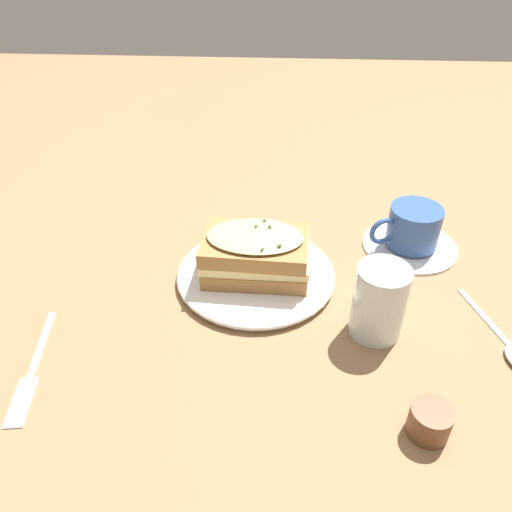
{
  "coord_description": "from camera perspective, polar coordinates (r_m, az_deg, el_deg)",
  "views": [
    {
      "loc": [
        0.01,
        -0.56,
        0.47
      ],
      "look_at": [
        -0.03,
        0.02,
        0.04
      ],
      "focal_mm": 35.0,
      "sensor_mm": 36.0,
      "label": 1
    }
  ],
  "objects": [
    {
      "name": "teacup_with_saucer",
      "position": [
        0.83,
        17.38,
        2.69
      ],
      "size": [
        0.15,
        0.15,
        0.07
      ],
      "rotation": [
        0.0,
        0.0,
        3.48
      ],
      "color": "white",
      "rests_on": "ground_plane"
    },
    {
      "name": "sandwich",
      "position": [
        0.71,
        -0.05,
        0.31
      ],
      "size": [
        0.15,
        0.11,
        0.07
      ],
      "rotation": [
        0.0,
        0.0,
        6.26
      ],
      "color": "#A37542",
      "rests_on": "dinner_plate"
    },
    {
      "name": "water_glass",
      "position": [
        0.65,
        13.9,
        -5.08
      ],
      "size": [
        0.07,
        0.07,
        0.1
      ],
      "primitive_type": "cylinder",
      "color": "silver",
      "rests_on": "ground_plane"
    },
    {
      "name": "ground_plane",
      "position": [
        0.73,
        2.11,
        -3.6
      ],
      "size": [
        2.4,
        2.4,
        0.0
      ],
      "primitive_type": "plane",
      "color": "olive"
    },
    {
      "name": "dinner_plate",
      "position": [
        0.74,
        0.0,
        -2.12
      ],
      "size": [
        0.23,
        0.23,
        0.01
      ],
      "color": "white",
      "rests_on": "ground_plane"
    },
    {
      "name": "fork",
      "position": [
        0.66,
        -24.46,
        -12.54
      ],
      "size": [
        0.04,
        0.18,
        0.0
      ],
      "rotation": [
        0.0,
        0.0,
        3.29
      ],
      "color": "silver",
      "rests_on": "ground_plane"
    },
    {
      "name": "condiment_pot",
      "position": [
        0.58,
        19.23,
        -17.42
      ],
      "size": [
        0.04,
        0.04,
        0.04
      ],
      "primitive_type": "cylinder",
      "color": "brown",
      "rests_on": "ground_plane"
    }
  ]
}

